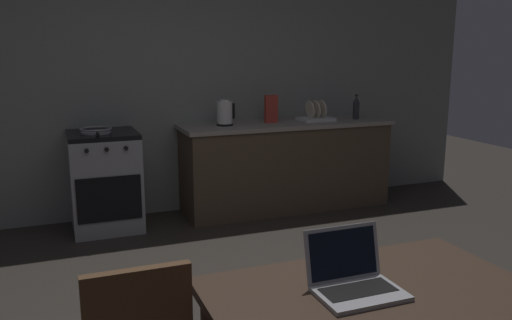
# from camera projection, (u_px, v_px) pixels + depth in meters

# --- Properties ---
(back_wall) EXTENTS (6.40, 0.10, 2.73)m
(back_wall) POSITION_uv_depth(u_px,v_px,m) (189.00, 75.00, 5.22)
(back_wall) COLOR gray
(back_wall) RESTS_ON ground_plane
(kitchen_counter) EXTENTS (2.16, 0.64, 0.89)m
(kitchen_counter) POSITION_uv_depth(u_px,v_px,m) (286.00, 165.00, 5.41)
(kitchen_counter) COLOR #4C3D2D
(kitchen_counter) RESTS_ON ground_plane
(stove_oven) EXTENTS (0.60, 0.62, 0.89)m
(stove_oven) POSITION_uv_depth(u_px,v_px,m) (105.00, 181.00, 4.77)
(stove_oven) COLOR gray
(stove_oven) RESTS_ON ground_plane
(dining_table) EXTENTS (1.25, 0.80, 0.72)m
(dining_table) POSITION_uv_depth(u_px,v_px,m) (376.00, 312.00, 1.99)
(dining_table) COLOR #332319
(dining_table) RESTS_ON ground_plane
(laptop) EXTENTS (0.32, 0.27, 0.22)m
(laptop) POSITION_uv_depth(u_px,v_px,m) (354.00, 280.00, 1.99)
(laptop) COLOR #99999E
(laptop) RESTS_ON dining_table
(electric_kettle) EXTENTS (0.18, 0.16, 0.25)m
(electric_kettle) POSITION_uv_depth(u_px,v_px,m) (225.00, 113.00, 5.06)
(electric_kettle) COLOR black
(electric_kettle) RESTS_ON kitchen_counter
(bottle) EXTENTS (0.07, 0.07, 0.26)m
(bottle) POSITION_uv_depth(u_px,v_px,m) (356.00, 108.00, 5.52)
(bottle) COLOR #2D2D33
(bottle) RESTS_ON kitchen_counter
(frying_pan) EXTENTS (0.28, 0.45, 0.05)m
(frying_pan) POSITION_uv_depth(u_px,v_px,m) (96.00, 130.00, 4.63)
(frying_pan) COLOR gray
(frying_pan) RESTS_ON stove_oven
(cereal_box) EXTENTS (0.13, 0.05, 0.28)m
(cereal_box) POSITION_uv_depth(u_px,v_px,m) (271.00, 109.00, 5.25)
(cereal_box) COLOR #B2382D
(cereal_box) RESTS_ON kitchen_counter
(dish_rack) EXTENTS (0.34, 0.26, 0.21)m
(dish_rack) POSITION_uv_depth(u_px,v_px,m) (316.00, 116.00, 5.42)
(dish_rack) COLOR silver
(dish_rack) RESTS_ON kitchen_counter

